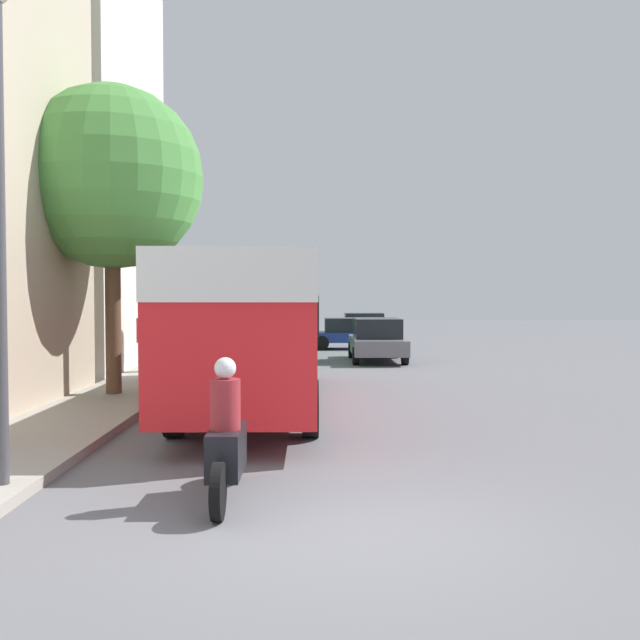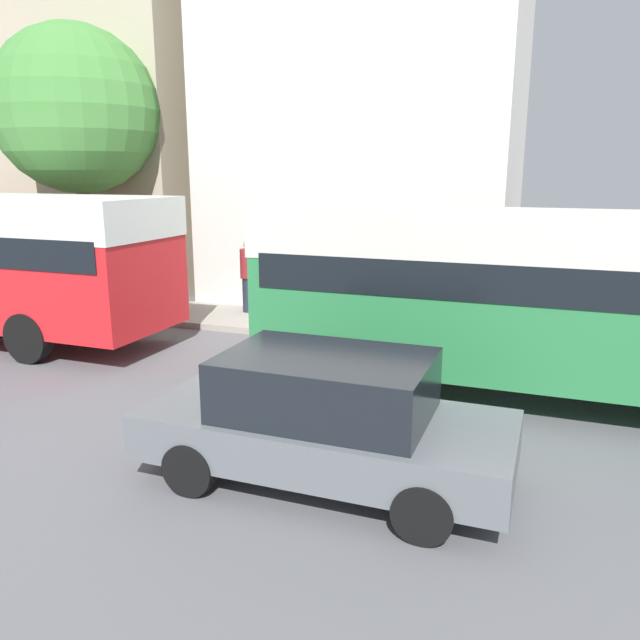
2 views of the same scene
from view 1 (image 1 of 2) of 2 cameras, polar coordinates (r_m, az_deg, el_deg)
name	(u,v)px [view 1 (image 1 of 2)]	position (r m, az deg, el deg)	size (l,w,h in m)	color
ground_plane	(367,535)	(7.66, 3.75, -16.78)	(120.00, 120.00, 0.00)	slate
building_far_terrace	(45,162)	(25.34, -21.17, 11.74)	(6.09, 8.07, 13.57)	silver
bus_lead	(257,314)	(15.72, -5.04, 0.51)	(2.63, 11.14, 3.16)	red
bus_following	(276,306)	(29.49, -3.51, 1.12)	(2.58, 11.27, 3.05)	#2D8447
motorcycle_behind_lead	(226,444)	(8.72, -7.51, -9.79)	(0.39, 2.24, 1.73)	black
car_crossing	(364,325)	(40.41, 3.52, -0.39)	(3.94, 1.91, 1.41)	#B7B7BC
car_far_curb	(377,339)	(26.36, 4.57, -1.54)	(1.95, 4.39, 1.59)	slate
car_distant	(349,333)	(32.26, 2.33, -1.02)	(4.00, 1.81, 1.40)	navy
pedestrian_near_curb	(144,341)	(22.00, -13.91, -1.60)	(0.43, 0.43, 1.84)	#232838
pedestrian_walking_away	(156,335)	(24.86, -12.98, -1.16)	(0.43, 0.43, 1.85)	#232838
street_tree	(112,178)	(17.55, -16.33, 10.83)	(4.25, 4.25, 7.16)	brown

